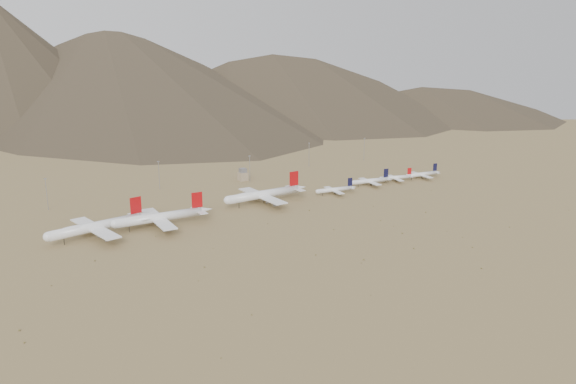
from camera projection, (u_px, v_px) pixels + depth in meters
ground at (283, 216)px, 427.20m from camera, size 3000.00×3000.00×0.00m
mountain_ridge at (44, 34)px, 1123.54m from camera, size 4400.00×1000.00×300.00m
widebody_west at (97, 226)px, 377.12m from camera, size 76.26×59.52×22.81m
widebody_centre at (160, 217)px, 397.98m from camera, size 74.64×57.35×22.16m
widebody_east at (264, 194)px, 458.39m from camera, size 78.89×60.41×23.42m
narrowbody_a at (336, 189)px, 489.10m from camera, size 39.91×29.05×13.24m
narrowbody_b at (371, 181)px, 519.48m from camera, size 44.09×32.10×14.63m
narrowbody_c at (397, 177)px, 535.81m from camera, size 36.65×27.13×12.41m
narrowbody_d at (423, 174)px, 547.39m from camera, size 41.71×30.21×13.79m
control_tower at (243, 175)px, 539.38m from camera, size 8.00×8.00×12.00m
mast_far_west at (47, 193)px, 438.94m from camera, size 2.00×0.60×25.70m
mast_west at (159, 174)px, 504.87m from camera, size 2.00×0.60×25.70m
mast_centre at (250, 167)px, 530.90m from camera, size 2.00×0.60×25.70m
mast_east at (309, 153)px, 601.79m from camera, size 2.00×0.60×25.70m
mast_far_east at (364, 148)px, 632.84m from camera, size 2.00×0.60×25.70m
desert_scrub at (350, 245)px, 362.32m from camera, size 418.24×183.95×0.94m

